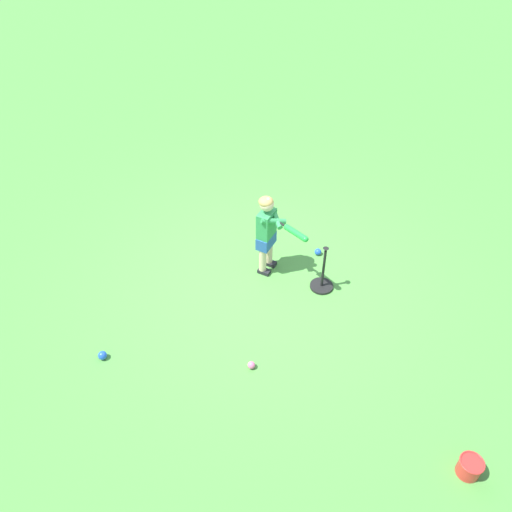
% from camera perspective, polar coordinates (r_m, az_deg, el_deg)
% --- Properties ---
extents(ground_plane, '(40.00, 40.00, 0.00)m').
position_cam_1_polar(ground_plane, '(6.24, 0.51, -3.06)').
color(ground_plane, '#519942').
extents(child_batter, '(0.71, 0.46, 1.08)m').
position_cam_1_polar(child_batter, '(6.00, 1.39, 3.04)').
color(child_batter, '#232328').
rests_on(child_batter, ground).
extents(play_ball_far_left, '(0.08, 0.08, 0.08)m').
position_cam_1_polar(play_ball_far_left, '(5.40, -0.52, -12.10)').
color(play_ball_far_left, pink).
rests_on(play_ball_far_left, ground).
extents(play_ball_near_batter, '(0.09, 0.09, 0.09)m').
position_cam_1_polar(play_ball_near_batter, '(6.65, 6.94, 0.47)').
color(play_ball_near_batter, blue).
rests_on(play_ball_near_batter, ground).
extents(play_ball_behind_batter, '(0.09, 0.09, 0.09)m').
position_cam_1_polar(play_ball_behind_batter, '(5.70, -16.79, -10.59)').
color(play_ball_behind_batter, blue).
rests_on(play_ball_behind_batter, ground).
extents(batting_tee, '(0.28, 0.28, 0.62)m').
position_cam_1_polar(batting_tee, '(6.18, 7.40, -2.77)').
color(batting_tee, black).
rests_on(batting_tee, ground).
extents(toy_bucket, '(0.22, 0.22, 0.19)m').
position_cam_1_polar(toy_bucket, '(5.12, 22.77, -20.91)').
color(toy_bucket, red).
rests_on(toy_bucket, ground).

